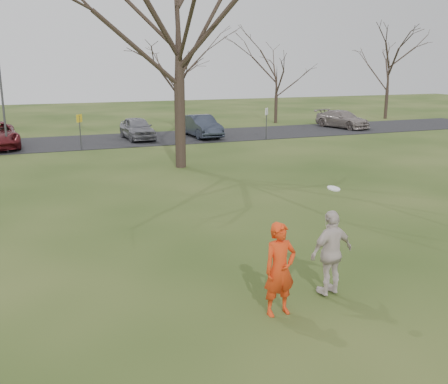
{
  "coord_description": "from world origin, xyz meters",
  "views": [
    {
      "loc": [
        -4.92,
        -8.7,
        4.93
      ],
      "look_at": [
        0.0,
        4.0,
        1.5
      ],
      "focal_mm": 41.02,
      "sensor_mm": 36.0,
      "label": 1
    }
  ],
  "objects_px": {
    "car_7": "(342,119)",
    "lamp_post": "(1,81)",
    "catching_play": "(331,252)",
    "big_tree": "(178,17)",
    "player_defender": "(280,269)",
    "car_5": "(201,126)",
    "car_4": "(137,128)"
  },
  "relations": [
    {
      "from": "car_5",
      "to": "catching_play",
      "type": "height_order",
      "value": "catching_play"
    },
    {
      "from": "car_5",
      "to": "car_7",
      "type": "relative_size",
      "value": 0.97
    },
    {
      "from": "car_4",
      "to": "player_defender",
      "type": "bearing_deg",
      "value": -98.06
    },
    {
      "from": "player_defender",
      "to": "car_7",
      "type": "relative_size",
      "value": 0.42
    },
    {
      "from": "car_7",
      "to": "big_tree",
      "type": "relative_size",
      "value": 0.33
    },
    {
      "from": "big_tree",
      "to": "car_7",
      "type": "bearing_deg",
      "value": 32.48
    },
    {
      "from": "player_defender",
      "to": "car_5",
      "type": "xyz_separation_m",
      "value": [
        6.74,
        24.71,
        -0.18
      ]
    },
    {
      "from": "player_defender",
      "to": "big_tree",
      "type": "height_order",
      "value": "big_tree"
    },
    {
      "from": "player_defender",
      "to": "car_4",
      "type": "bearing_deg",
      "value": 80.8
    },
    {
      "from": "car_5",
      "to": "lamp_post",
      "type": "height_order",
      "value": "lamp_post"
    },
    {
      "from": "lamp_post",
      "to": "big_tree",
      "type": "xyz_separation_m",
      "value": [
        8.0,
        -7.5,
        3.03
      ]
    },
    {
      "from": "car_4",
      "to": "catching_play",
      "type": "relative_size",
      "value": 1.75
    },
    {
      "from": "catching_play",
      "to": "big_tree",
      "type": "relative_size",
      "value": 0.17
    },
    {
      "from": "car_4",
      "to": "big_tree",
      "type": "bearing_deg",
      "value": -92.31
    },
    {
      "from": "catching_play",
      "to": "big_tree",
      "type": "distance_m",
      "value": 16.11
    },
    {
      "from": "catching_play",
      "to": "lamp_post",
      "type": "height_order",
      "value": "lamp_post"
    },
    {
      "from": "car_7",
      "to": "catching_play",
      "type": "xyz_separation_m",
      "value": [
        -17.23,
        -25.22,
        0.29
      ]
    },
    {
      "from": "car_5",
      "to": "lamp_post",
      "type": "bearing_deg",
      "value": -173.62
    },
    {
      "from": "car_5",
      "to": "big_tree",
      "type": "bearing_deg",
      "value": -116.94
    },
    {
      "from": "car_4",
      "to": "car_5",
      "type": "relative_size",
      "value": 0.95
    },
    {
      "from": "player_defender",
      "to": "car_5",
      "type": "height_order",
      "value": "player_defender"
    },
    {
      "from": "catching_play",
      "to": "lamp_post",
      "type": "relative_size",
      "value": 0.39
    },
    {
      "from": "player_defender",
      "to": "big_tree",
      "type": "bearing_deg",
      "value": 77.1
    },
    {
      "from": "big_tree",
      "to": "catching_play",
      "type": "bearing_deg",
      "value": -94.0
    },
    {
      "from": "car_4",
      "to": "big_tree",
      "type": "distance_m",
      "value": 11.75
    },
    {
      "from": "car_5",
      "to": "player_defender",
      "type": "bearing_deg",
      "value": -107.84
    },
    {
      "from": "car_4",
      "to": "catching_play",
      "type": "distance_m",
      "value": 24.89
    },
    {
      "from": "lamp_post",
      "to": "big_tree",
      "type": "bearing_deg",
      "value": -43.15
    },
    {
      "from": "catching_play",
      "to": "car_4",
      "type": "bearing_deg",
      "value": 87.71
    },
    {
      "from": "car_7",
      "to": "lamp_post",
      "type": "relative_size",
      "value": 0.73
    },
    {
      "from": "car_7",
      "to": "lamp_post",
      "type": "distance_m",
      "value": 24.57
    },
    {
      "from": "car_4",
      "to": "car_7",
      "type": "height_order",
      "value": "car_4"
    }
  ]
}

